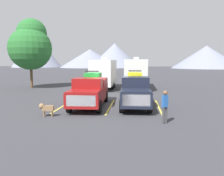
{
  "coord_description": "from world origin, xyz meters",
  "views": [
    {
      "loc": [
        1.83,
        -15.81,
        3.24
      ],
      "look_at": [
        0.0,
        1.06,
        1.2
      ],
      "focal_mm": 36.25,
      "sensor_mm": 36.0,
      "label": 1
    }
  ],
  "objects_px": {
    "person_a": "(165,105)",
    "camper_trailer_b": "(136,72)",
    "pickup_truck_b": "(135,90)",
    "dog": "(46,108)",
    "camper_trailer_a": "(104,72)",
    "pickup_truck_a": "(90,90)"
  },
  "relations": [
    {
      "from": "pickup_truck_b",
      "to": "dog",
      "type": "xyz_separation_m",
      "value": [
        -5.16,
        -3.72,
        -0.64
      ]
    },
    {
      "from": "person_a",
      "to": "camper_trailer_b",
      "type": "bearing_deg",
      "value": 95.91
    },
    {
      "from": "pickup_truck_a",
      "to": "dog",
      "type": "bearing_deg",
      "value": -119.59
    },
    {
      "from": "pickup_truck_b",
      "to": "camper_trailer_b",
      "type": "relative_size",
      "value": 0.68
    },
    {
      "from": "pickup_truck_b",
      "to": "dog",
      "type": "relative_size",
      "value": 6.16
    },
    {
      "from": "camper_trailer_b",
      "to": "dog",
      "type": "bearing_deg",
      "value": -110.24
    },
    {
      "from": "pickup_truck_b",
      "to": "camper_trailer_b",
      "type": "xyz_separation_m",
      "value": [
        0.03,
        10.37,
        0.78
      ]
    },
    {
      "from": "pickup_truck_b",
      "to": "dog",
      "type": "height_order",
      "value": "pickup_truck_b"
    },
    {
      "from": "camper_trailer_a",
      "to": "dog",
      "type": "relative_size",
      "value": 8.11
    },
    {
      "from": "pickup_truck_b",
      "to": "dog",
      "type": "distance_m",
      "value": 6.39
    },
    {
      "from": "camper_trailer_b",
      "to": "person_a",
      "type": "xyz_separation_m",
      "value": [
        1.54,
        -14.85,
        -0.95
      ]
    },
    {
      "from": "camper_trailer_a",
      "to": "person_a",
      "type": "bearing_deg",
      "value": -70.01
    },
    {
      "from": "pickup_truck_b",
      "to": "person_a",
      "type": "distance_m",
      "value": 4.75
    },
    {
      "from": "camper_trailer_b",
      "to": "pickup_truck_a",
      "type": "bearing_deg",
      "value": -106.94
    },
    {
      "from": "pickup_truck_b",
      "to": "camper_trailer_a",
      "type": "distance_m",
      "value": 10.59
    },
    {
      "from": "pickup_truck_a",
      "to": "pickup_truck_b",
      "type": "relative_size",
      "value": 1.0
    },
    {
      "from": "pickup_truck_a",
      "to": "dog",
      "type": "relative_size",
      "value": 6.17
    },
    {
      "from": "dog",
      "to": "pickup_truck_a",
      "type": "bearing_deg",
      "value": 60.41
    },
    {
      "from": "pickup_truck_a",
      "to": "camper_trailer_a",
      "type": "relative_size",
      "value": 0.76
    },
    {
      "from": "pickup_truck_a",
      "to": "person_a",
      "type": "bearing_deg",
      "value": -41.21
    },
    {
      "from": "pickup_truck_b",
      "to": "camper_trailer_b",
      "type": "height_order",
      "value": "camper_trailer_b"
    },
    {
      "from": "pickup_truck_b",
      "to": "person_a",
      "type": "height_order",
      "value": "pickup_truck_b"
    }
  ]
}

